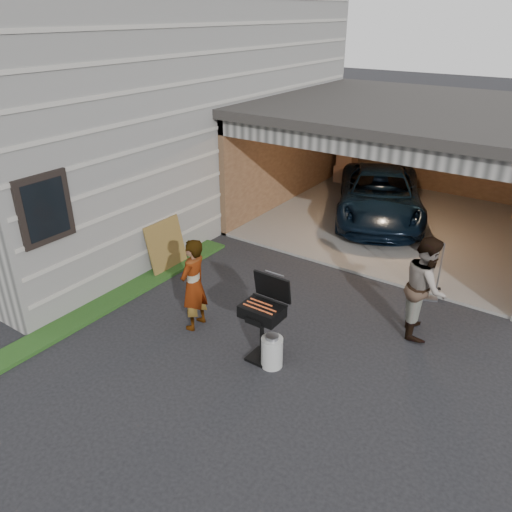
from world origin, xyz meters
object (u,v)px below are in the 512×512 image
(woman, at_px, (193,285))
(propane_tank, at_px, (272,352))
(minivan, at_px, (379,197))
(bbq_grill, at_px, (263,313))
(hand_truck, at_px, (428,286))
(man, at_px, (425,287))
(plywood_panel, at_px, (166,246))

(woman, relative_size, propane_tank, 3.26)
(woman, bearing_deg, minivan, 168.14)
(bbq_grill, distance_m, hand_truck, 3.60)
(man, bearing_deg, woman, 101.25)
(woman, bearing_deg, bbq_grill, 81.40)
(minivan, xyz_separation_m, propane_tank, (0.96, -6.33, -0.35))
(plywood_panel, bearing_deg, woman, -34.21)
(woman, bearing_deg, hand_truck, 131.89)
(propane_tank, bearing_deg, minivan, 98.66)
(woman, relative_size, hand_truck, 1.46)
(propane_tank, distance_m, plywood_panel, 3.73)
(woman, distance_m, man, 3.67)
(man, height_order, plywood_panel, man)
(propane_tank, height_order, plywood_panel, plywood_panel)
(bbq_grill, relative_size, hand_truck, 1.24)
(minivan, relative_size, plywood_panel, 4.14)
(minivan, height_order, propane_tank, minivan)
(woman, xyz_separation_m, propane_tank, (1.61, -0.15, -0.55))
(man, xyz_separation_m, propane_tank, (-1.49, -2.11, -0.60))
(bbq_grill, xyz_separation_m, propane_tank, (0.21, -0.08, -0.55))
(woman, distance_m, propane_tank, 1.71)
(man, bearing_deg, plywood_panel, 77.10)
(minivan, height_order, man, man)
(hand_truck, bearing_deg, propane_tank, -131.61)
(woman, xyz_separation_m, hand_truck, (2.87, 3.17, -0.58))
(woman, xyz_separation_m, man, (3.10, 1.96, 0.06))
(minivan, distance_m, man, 4.89)
(minivan, distance_m, propane_tank, 6.41)
(propane_tank, xyz_separation_m, plywood_panel, (-3.45, 1.40, 0.27))
(propane_tank, height_order, hand_truck, hand_truck)
(propane_tank, bearing_deg, plywood_panel, 157.96)
(propane_tank, relative_size, hand_truck, 0.45)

